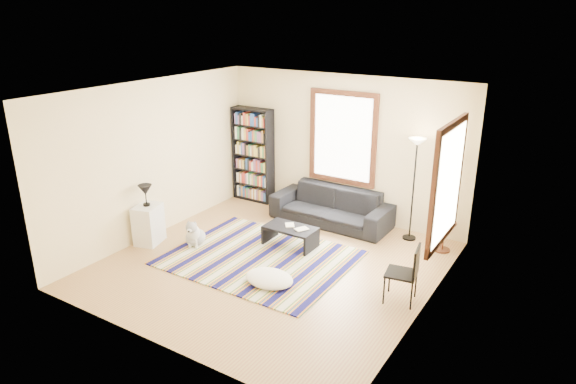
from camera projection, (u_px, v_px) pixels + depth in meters
The scene contains 21 objects.
floor at pixel (272, 267), 8.37m from camera, with size 5.00×5.00×0.10m, color #A18649.
ceiling at pixel (270, 88), 7.39m from camera, with size 5.00×5.00×0.10m, color white.
wall_back at pixel (344, 147), 9.92m from camera, with size 5.00×0.10×2.80m, color beige.
wall_front at pixel (146, 244), 5.85m from camera, with size 5.00×0.10×2.80m, color beige.
wall_left at pixel (152, 159), 9.16m from camera, with size 0.10×5.00×2.80m, color beige.
wall_right at pixel (435, 217), 6.61m from camera, with size 0.10×5.00×2.80m, color beige.
window_back at pixel (343, 138), 9.78m from camera, with size 1.20×0.06×1.60m, color white.
window_right at pixel (448, 184), 7.22m from camera, with size 0.06×1.20×1.60m, color white.
rug at pixel (259, 258), 8.55m from camera, with size 2.93×2.34×0.02m, color #0E0D43.
sofa at pixel (331, 206), 9.87m from camera, with size 2.31×0.90×0.68m, color black.
bookshelf at pixel (253, 155), 10.87m from camera, with size 0.90×0.30×2.00m, color black.
coffee_table at pixel (290, 236), 8.94m from camera, with size 0.90×0.50×0.36m, color black.
book_a at pixel (285, 225), 8.93m from camera, with size 0.20×0.15×0.02m, color beige.
book_b at pixel (299, 227), 8.84m from camera, with size 0.17×0.23×0.02m, color beige.
floor_cushion at pixel (269, 278), 7.72m from camera, with size 0.77×0.58×0.19m, color white.
floor_lamp at pixel (413, 190), 8.98m from camera, with size 0.30×0.30×1.86m, color black, non-canonical shape.
side_table at pixel (443, 236), 8.74m from camera, with size 0.40×0.40×0.54m, color #492412.
folding_chair at pixel (401, 273), 7.18m from camera, with size 0.42×0.40×0.86m, color black.
white_cabinet at pixel (149, 224), 9.02m from camera, with size 0.38×0.50×0.70m, color silver.
table_lamp at pixel (146, 195), 8.84m from camera, with size 0.24×0.24×0.38m, color black, non-canonical shape.
dog at pixel (195, 232), 8.95m from camera, with size 0.36×0.50×0.50m, color #BABABA, non-canonical shape.
Camera 1 is at (4.19, -6.19, 3.93)m, focal length 32.00 mm.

